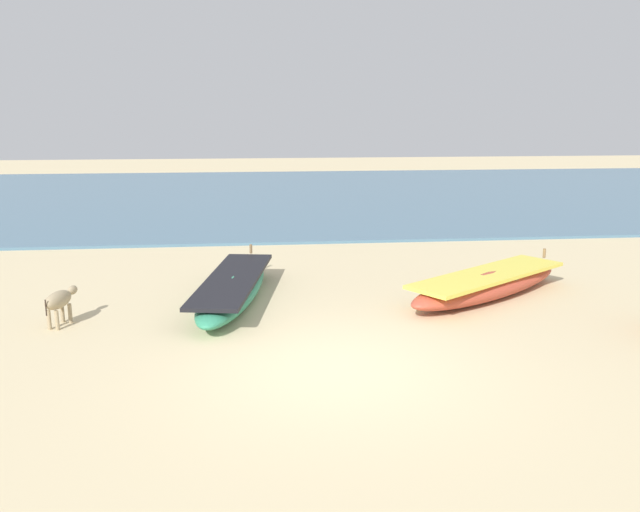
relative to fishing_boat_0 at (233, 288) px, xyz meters
The scene contains 5 objects.
ground 3.88m from the fishing_boat_0, 66.02° to the right, with size 80.00×80.00×0.00m, color beige.
sea_water 15.27m from the fishing_boat_0, 84.08° to the left, with size 60.00×20.00×0.08m, color slate.
fishing_boat_0 is the anchor object (origin of this frame).
fishing_boat_2 4.96m from the fishing_boat_0, ahead, with size 4.17×3.35×0.69m.
calf_near_dun 3.11m from the fishing_boat_0, 158.39° to the right, with size 0.45×0.92×0.61m.
Camera 1 is at (-1.15, -8.64, 3.63)m, focal length 36.73 mm.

